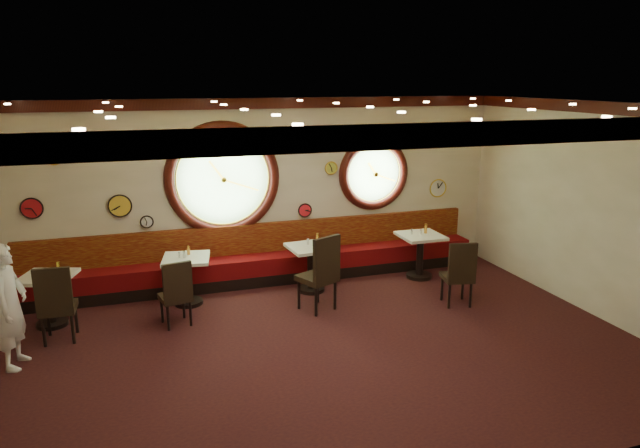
# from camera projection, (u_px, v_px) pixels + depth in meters

# --- Properties ---
(floor) EXTENTS (9.00, 6.00, 0.00)m
(floor) POSITION_uv_depth(u_px,v_px,m) (308.00, 349.00, 7.64)
(floor) COLOR black
(floor) RESTS_ON ground
(ceiling) EXTENTS (9.00, 6.00, 0.02)m
(ceiling) POSITION_uv_depth(u_px,v_px,m) (306.00, 106.00, 6.84)
(ceiling) COLOR gold
(ceiling) RESTS_ON wall_back
(wall_back) EXTENTS (9.00, 0.02, 3.20)m
(wall_back) POSITION_uv_depth(u_px,v_px,m) (258.00, 191.00, 10.00)
(wall_back) COLOR beige
(wall_back) RESTS_ON floor
(wall_front) EXTENTS (9.00, 0.02, 3.20)m
(wall_front) POSITION_uv_depth(u_px,v_px,m) (417.00, 329.00, 4.48)
(wall_front) COLOR beige
(wall_front) RESTS_ON floor
(wall_right) EXTENTS (0.02, 6.00, 3.20)m
(wall_right) POSITION_uv_depth(u_px,v_px,m) (592.00, 209.00, 8.59)
(wall_right) COLOR beige
(wall_right) RESTS_ON floor
(molding_back) EXTENTS (9.00, 0.10, 0.18)m
(molding_back) POSITION_uv_depth(u_px,v_px,m) (256.00, 103.00, 9.58)
(molding_back) COLOR black
(molding_back) RESTS_ON wall_back
(molding_front) EXTENTS (9.00, 0.10, 0.18)m
(molding_front) POSITION_uv_depth(u_px,v_px,m) (423.00, 136.00, 4.15)
(molding_front) COLOR black
(molding_front) RESTS_ON wall_back
(molding_right) EXTENTS (0.10, 6.00, 0.18)m
(molding_right) POSITION_uv_depth(u_px,v_px,m) (602.00, 108.00, 8.21)
(molding_right) COLOR black
(molding_right) RESTS_ON wall_back
(banquette_base) EXTENTS (8.00, 0.55, 0.20)m
(banquette_base) POSITION_uv_depth(u_px,v_px,m) (263.00, 277.00, 10.12)
(banquette_base) COLOR black
(banquette_base) RESTS_ON floor
(banquette_seat) EXTENTS (8.00, 0.55, 0.30)m
(banquette_seat) POSITION_uv_depth(u_px,v_px,m) (263.00, 263.00, 10.05)
(banquette_seat) COLOR #5A070C
(banquette_seat) RESTS_ON banquette_base
(banquette_back) EXTENTS (8.00, 0.10, 0.55)m
(banquette_back) POSITION_uv_depth(u_px,v_px,m) (260.00, 238.00, 10.16)
(banquette_back) COLOR #5B0707
(banquette_back) RESTS_ON wall_back
(porthole_left_glass) EXTENTS (1.66, 0.02, 1.66)m
(porthole_left_glass) POSITION_uv_depth(u_px,v_px,m) (223.00, 179.00, 9.76)
(porthole_left_glass) COLOR #87C274
(porthole_left_glass) RESTS_ON wall_back
(porthole_left_frame) EXTENTS (1.98, 0.18, 1.98)m
(porthole_left_frame) POSITION_uv_depth(u_px,v_px,m) (223.00, 179.00, 9.74)
(porthole_left_frame) COLOR black
(porthole_left_frame) RESTS_ON wall_back
(porthole_left_ring) EXTENTS (1.61, 0.03, 1.61)m
(porthole_left_ring) POSITION_uv_depth(u_px,v_px,m) (223.00, 179.00, 9.72)
(porthole_left_ring) COLOR gold
(porthole_left_ring) RESTS_ON wall_back
(porthole_right_glass) EXTENTS (1.10, 0.02, 1.10)m
(porthole_right_glass) POSITION_uv_depth(u_px,v_px,m) (373.00, 173.00, 10.61)
(porthole_right_glass) COLOR #87C274
(porthole_right_glass) RESTS_ON wall_back
(porthole_right_frame) EXTENTS (1.38, 0.18, 1.38)m
(porthole_right_frame) POSITION_uv_depth(u_px,v_px,m) (374.00, 174.00, 10.60)
(porthole_right_frame) COLOR black
(porthole_right_frame) RESTS_ON wall_back
(porthole_right_ring) EXTENTS (1.09, 0.03, 1.09)m
(porthole_right_ring) POSITION_uv_depth(u_px,v_px,m) (374.00, 174.00, 10.57)
(porthole_right_ring) COLOR gold
(porthole_right_ring) RESTS_ON wall_back
(wall_clock_0) EXTENTS (0.32, 0.03, 0.32)m
(wall_clock_0) POSITION_uv_depth(u_px,v_px,m) (32.00, 208.00, 8.90)
(wall_clock_0) COLOR red
(wall_clock_0) RESTS_ON wall_back
(wall_clock_1) EXTENTS (0.24, 0.03, 0.24)m
(wall_clock_1) POSITION_uv_depth(u_px,v_px,m) (305.00, 210.00, 10.32)
(wall_clock_1) COLOR red
(wall_clock_1) RESTS_ON wall_back
(wall_clock_2) EXTENTS (0.24, 0.03, 0.24)m
(wall_clock_2) POSITION_uv_depth(u_px,v_px,m) (134.00, 147.00, 9.15)
(wall_clock_2) COLOR black
(wall_clock_2) RESTS_ON wall_back
(wall_clock_3) EXTENTS (0.26, 0.03, 0.26)m
(wall_clock_3) POSITION_uv_depth(u_px,v_px,m) (54.00, 156.00, 8.82)
(wall_clock_3) COLOR #7EC928
(wall_clock_3) RESTS_ON wall_back
(wall_clock_4) EXTENTS (0.36, 0.03, 0.36)m
(wall_clock_4) POSITION_uv_depth(u_px,v_px,m) (120.00, 206.00, 9.30)
(wall_clock_4) COLOR gold
(wall_clock_4) RESTS_ON wall_back
(wall_clock_5) EXTENTS (0.22, 0.03, 0.22)m
(wall_clock_5) POSITION_uv_depth(u_px,v_px,m) (331.00, 168.00, 10.29)
(wall_clock_5) COLOR #C5CA43
(wall_clock_5) RESTS_ON wall_back
(wall_clock_6) EXTENTS (0.34, 0.03, 0.34)m
(wall_clock_6) POSITION_uv_depth(u_px,v_px,m) (438.00, 188.00, 11.07)
(wall_clock_6) COLOR white
(wall_clock_6) RESTS_ON wall_back
(wall_clock_7) EXTENTS (0.30, 0.03, 0.30)m
(wall_clock_7) POSITION_uv_depth(u_px,v_px,m) (299.00, 135.00, 9.96)
(wall_clock_7) COLOR #87CE40
(wall_clock_7) RESTS_ON wall_back
(wall_clock_8) EXTENTS (0.20, 0.03, 0.20)m
(wall_clock_8) POSITION_uv_depth(u_px,v_px,m) (147.00, 222.00, 9.49)
(wall_clock_8) COLOR white
(wall_clock_8) RESTS_ON wall_back
(wall_clock_9) EXTENTS (0.28, 0.03, 0.28)m
(wall_clock_9) POSITION_uv_depth(u_px,v_px,m) (428.00, 139.00, 10.76)
(wall_clock_9) COLOR black
(wall_clock_9) RESTS_ON wall_back
(table_a) EXTENTS (0.88, 0.88, 0.77)m
(table_a) POSITION_uv_depth(u_px,v_px,m) (49.00, 294.00, 8.25)
(table_a) COLOR black
(table_a) RESTS_ON floor
(table_b) EXTENTS (0.83, 0.83, 0.79)m
(table_b) POSITION_uv_depth(u_px,v_px,m) (187.00, 275.00, 9.04)
(table_b) COLOR black
(table_b) RESTS_ON floor
(table_c) EXTENTS (0.79, 0.79, 0.80)m
(table_c) POSITION_uv_depth(u_px,v_px,m) (311.00, 263.00, 9.61)
(table_c) COLOR black
(table_c) RESTS_ON floor
(table_d) EXTENTS (0.74, 0.74, 0.81)m
(table_d) POSITION_uv_depth(u_px,v_px,m) (420.00, 250.00, 10.26)
(table_d) COLOR black
(table_d) RESTS_ON floor
(chair_a) EXTENTS (0.48, 0.48, 0.68)m
(chair_a) POSITION_uv_depth(u_px,v_px,m) (56.00, 299.00, 7.67)
(chair_a) COLOR black
(chair_a) RESTS_ON floor
(chair_b) EXTENTS (0.50, 0.50, 0.62)m
(chair_b) POSITION_uv_depth(u_px,v_px,m) (176.00, 289.00, 8.20)
(chair_b) COLOR black
(chair_b) RESTS_ON floor
(chair_c) EXTENTS (0.68, 0.68, 0.75)m
(chair_c) POSITION_uv_depth(u_px,v_px,m) (322.00, 268.00, 8.72)
(chair_c) COLOR black
(chair_c) RESTS_ON floor
(chair_d) EXTENTS (0.52, 0.52, 0.66)m
(chair_d) POSITION_uv_depth(u_px,v_px,m) (460.00, 270.00, 8.93)
(chair_d) COLOR black
(chair_d) RESTS_ON floor
(condiment_a_salt) EXTENTS (0.03, 0.03, 0.09)m
(condiment_a_salt) POSITION_uv_depth(u_px,v_px,m) (38.00, 272.00, 8.18)
(condiment_a_salt) COLOR silver
(condiment_a_salt) RESTS_ON table_a
(condiment_b_salt) EXTENTS (0.03, 0.03, 0.09)m
(condiment_b_salt) POSITION_uv_depth(u_px,v_px,m) (179.00, 255.00, 8.93)
(condiment_b_salt) COLOR silver
(condiment_b_salt) RESTS_ON table_b
(condiment_c_salt) EXTENTS (0.04, 0.04, 0.11)m
(condiment_c_salt) POSITION_uv_depth(u_px,v_px,m) (308.00, 241.00, 9.60)
(condiment_c_salt) COLOR silver
(condiment_c_salt) RESTS_ON table_c
(condiment_d_salt) EXTENTS (0.04, 0.04, 0.10)m
(condiment_d_salt) POSITION_uv_depth(u_px,v_px,m) (412.00, 231.00, 10.19)
(condiment_d_salt) COLOR silver
(condiment_d_salt) RESTS_ON table_d
(condiment_a_pepper) EXTENTS (0.04, 0.04, 0.11)m
(condiment_a_pepper) POSITION_uv_depth(u_px,v_px,m) (45.00, 271.00, 8.18)
(condiment_a_pepper) COLOR silver
(condiment_a_pepper) RESTS_ON table_a
(condiment_b_pepper) EXTENTS (0.04, 0.04, 0.11)m
(condiment_b_pepper) POSITION_uv_depth(u_px,v_px,m) (184.00, 254.00, 8.92)
(condiment_b_pepper) COLOR silver
(condiment_b_pepper) RESTS_ON table_b
(condiment_c_pepper) EXTENTS (0.04, 0.04, 0.10)m
(condiment_c_pepper) POSITION_uv_depth(u_px,v_px,m) (313.00, 243.00, 9.50)
(condiment_c_pepper) COLOR silver
(condiment_c_pepper) RESTS_ON table_c
(condiment_d_pepper) EXTENTS (0.03, 0.03, 0.09)m
(condiment_d_pepper) POSITION_uv_depth(u_px,v_px,m) (421.00, 232.00, 10.20)
(condiment_d_pepper) COLOR silver
(condiment_d_pepper) RESTS_ON table_d
(condiment_a_bottle) EXTENTS (0.05, 0.05, 0.16)m
(condiment_a_bottle) POSITION_uv_depth(u_px,v_px,m) (59.00, 267.00, 8.29)
(condiment_a_bottle) COLOR yellow
(condiment_a_bottle) RESTS_ON table_a
(condiment_b_bottle) EXTENTS (0.05, 0.05, 0.15)m
(condiment_b_bottle) POSITION_uv_depth(u_px,v_px,m) (188.00, 250.00, 9.08)
(condiment_b_bottle) COLOR orange
(condiment_b_bottle) RESTS_ON table_b
(condiment_c_bottle) EXTENTS (0.05, 0.05, 0.17)m
(condiment_c_bottle) POSITION_uv_depth(u_px,v_px,m) (317.00, 238.00, 9.69)
(condiment_c_bottle) COLOR gold
(condiment_c_bottle) RESTS_ON table_c
(condiment_d_bottle) EXTENTS (0.06, 0.06, 0.18)m
(condiment_d_bottle) POSITION_uv_depth(u_px,v_px,m) (426.00, 228.00, 10.25)
(condiment_d_bottle) COLOR gold
(condiment_d_bottle) RESTS_ON table_d
(waiter) EXTENTS (0.49, 0.65, 1.60)m
(waiter) POSITION_uv_depth(u_px,v_px,m) (10.00, 306.00, 7.01)
(waiter) COLOR white
(waiter) RESTS_ON floor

